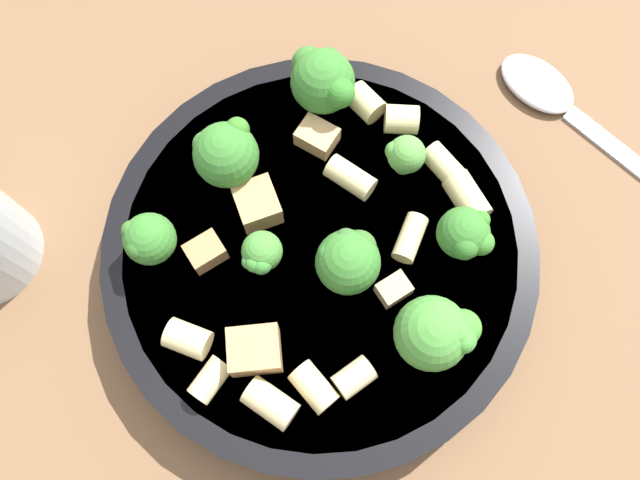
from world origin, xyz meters
name	(u,v)px	position (x,y,z in m)	size (l,w,h in m)	color
ground_plane	(320,262)	(0.00, 0.00, 0.00)	(2.00, 2.00, 0.00)	brown
pasta_bowl	(320,253)	(0.00, 0.00, 0.02)	(0.26, 0.26, 0.03)	black
broccoli_floret_0	(465,235)	(-0.03, 0.07, 0.06)	(0.03, 0.03, 0.04)	#84AD60
broccoli_floret_1	(437,333)	(0.03, 0.08, 0.06)	(0.04, 0.04, 0.05)	#93B766
broccoli_floret_2	(261,254)	(0.02, -0.02, 0.05)	(0.02, 0.02, 0.03)	#93B766
broccoli_floret_3	(148,240)	(0.04, -0.08, 0.05)	(0.03, 0.03, 0.04)	#84AD60
broccoli_floret_4	(405,155)	(-0.07, 0.02, 0.05)	(0.02, 0.02, 0.03)	#9EC175
broccoli_floret_5	(323,80)	(-0.09, -0.04, 0.06)	(0.04, 0.05, 0.04)	#93B766
broccoli_floret_6	(349,259)	(0.01, 0.02, 0.06)	(0.04, 0.04, 0.04)	#93B766
broccoli_floret_7	(225,154)	(-0.02, -0.07, 0.06)	(0.04, 0.04, 0.04)	#93B766
rigatoni_0	(350,177)	(-0.04, 0.00, 0.04)	(0.02, 0.02, 0.03)	beige
rigatoni_1	(401,120)	(-0.09, 0.01, 0.04)	(0.02, 0.02, 0.02)	beige
rigatoni_2	(410,238)	(-0.02, 0.05, 0.04)	(0.01, 0.01, 0.03)	beige
rigatoni_3	(270,403)	(0.09, 0.01, 0.04)	(0.02, 0.02, 0.03)	beige
rigatoni_4	(354,377)	(0.06, 0.05, 0.04)	(0.01, 0.01, 0.02)	beige
rigatoni_5	(314,387)	(0.08, 0.03, 0.04)	(0.02, 0.02, 0.03)	beige
rigatoni_6	(467,197)	(-0.06, 0.07, 0.04)	(0.02, 0.02, 0.03)	beige
rigatoni_7	(365,103)	(-0.09, -0.01, 0.04)	(0.02, 0.02, 0.02)	beige
rigatoni_8	(188,339)	(0.08, -0.04, 0.04)	(0.02, 0.02, 0.02)	beige
rigatoni_9	(210,380)	(0.09, -0.02, 0.04)	(0.01, 0.01, 0.02)	beige
rigatoni_10	(444,166)	(-0.07, 0.05, 0.04)	(0.01, 0.01, 0.03)	beige
chicken_chunk_0	(317,137)	(-0.06, -0.03, 0.04)	(0.02, 0.02, 0.01)	tan
chicken_chunk_1	(255,350)	(0.07, -0.01, 0.04)	(0.03, 0.02, 0.02)	tan
chicken_chunk_2	(257,204)	(-0.01, -0.04, 0.04)	(0.03, 0.02, 0.02)	tan
chicken_chunk_3	(394,289)	(0.01, 0.05, 0.04)	(0.02, 0.01, 0.01)	tan
chicken_chunk_4	(206,252)	(0.03, -0.06, 0.04)	(0.02, 0.02, 0.01)	#A87A4C
spoon	(564,105)	(-0.17, 0.11, 0.00)	(0.09, 0.18, 0.01)	silver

